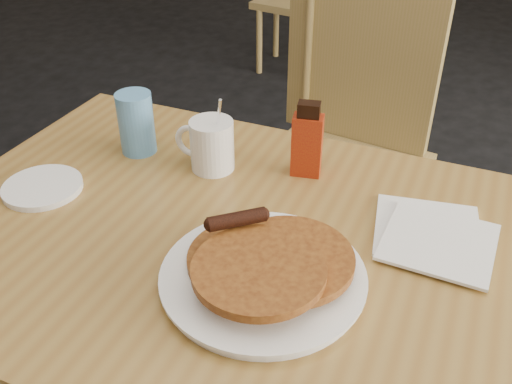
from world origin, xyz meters
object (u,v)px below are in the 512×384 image
Objects in this scene: main_table at (247,256)px; syrup_bottle at (307,142)px; coffee_mug at (211,144)px; blue_tumbler at (136,123)px; pancake_plate at (264,270)px; chair_main_far at (348,124)px.

syrup_bottle is at bearing 82.12° from main_table.
blue_tumbler is at bearing 162.05° from coffee_mug.
pancake_plate reaches higher than main_table.
main_table is at bearing -81.70° from chair_main_far.
pancake_plate is 0.33m from syrup_bottle.
syrup_bottle reaches higher than blue_tumbler.
chair_main_far is (0.01, 0.77, -0.11)m from main_table.
chair_main_far is 0.88m from pancake_plate.
main_table is 1.25× the size of chair_main_far.
pancake_plate is 2.07× the size of syrup_bottle.
main_table is at bearing 125.46° from pancake_plate.
chair_main_far is at bearing 93.90° from pancake_plate.
chair_main_far reaches higher than blue_tumbler.
main_table is at bearing -30.77° from blue_tumbler.
syrup_bottle is at bearing -1.16° from coffee_mug.
coffee_mug is (-0.15, 0.19, 0.10)m from main_table.
main_table is at bearing -66.46° from coffee_mug.
pancake_plate is 0.49m from blue_tumbler.
blue_tumbler is (-0.36, -0.04, -0.01)m from syrup_bottle.
pancake_plate is 0.36m from coffee_mug.
coffee_mug is at bearing -96.74° from chair_main_far.
coffee_mug is 1.06× the size of syrup_bottle.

